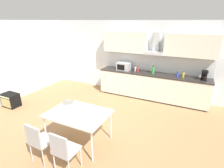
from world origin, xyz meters
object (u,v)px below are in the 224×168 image
Objects in this scene: bottle_red at (138,69)px; dining_table at (78,115)px; bottle_green at (153,70)px; chair_near_right at (63,149)px; coffee_maker at (204,75)px; bottle_blue at (178,75)px; pendant_lamp at (75,73)px; guitar_amp at (11,100)px; bottle_yellow at (183,75)px; chair_near_left at (39,139)px; bottle_white at (135,69)px; microwave at (124,66)px.

dining_table is (-0.35, -3.12, -0.32)m from bottle_red.
bottle_green is 4.07m from chair_near_right.
bottle_blue is at bearing -174.68° from coffee_maker.
pendant_lamp is (-1.71, -3.07, 0.66)m from bottle_blue.
guitar_amp is (-5.56, -2.67, -0.86)m from coffee_maker.
bottle_yellow is (0.17, 0.06, 0.01)m from bottle_blue.
dining_table is 1.54× the size of chair_near_left.
bottle_white is 0.16× the size of dining_table.
guitar_amp is 3.43m from pendant_lamp.
chair_near_right is at bearing -90.76° from bottle_red.
chair_near_left is (-2.02, -3.93, -0.47)m from bottle_blue.
bottle_green is at bearing 179.93° from bottle_yellow.
bottle_white is at bearing 179.93° from coffee_maker.
chair_near_left is 2.72× the size of pendant_lamp.
guitar_amp is (-3.08, 0.48, -0.48)m from dining_table.
bottle_red is (0.55, -0.00, -0.05)m from microwave.
bottle_white reaches higher than chair_near_right.
bottle_blue reaches higher than dining_table.
dining_table is at bearing -96.44° from bottle_red.
bottle_blue is at bearing 62.82° from chair_near_left.
guitar_amp is 1.62× the size of pendant_lamp.
coffee_maker reaches higher than bottle_blue.
bottle_red is 1.53m from bottle_yellow.
chair_near_left is at bearing -109.53° from pendant_lamp.
microwave is 0.55m from bottle_red.
bottle_yellow is 4.57m from chair_near_left.
bottle_blue is (0.81, -0.06, -0.05)m from bottle_green.
bottle_white reaches higher than bottle_yellow.
bottle_white reaches higher than bottle_blue.
bottle_white is 0.72× the size of bottle_green.
dining_table is at bearing -119.15° from bottle_blue.
microwave is at bearing -176.30° from bottle_white.
bottle_yellow is at bearing -0.60° from bottle_white.
pendant_lamp reaches higher than bottle_green.
bottle_red is (-2.13, -0.03, -0.06)m from coffee_maker.
pendant_lamp is at bearing -121.05° from bottle_yellow.
bottle_yellow is 0.24× the size of chair_near_left.
guitar_amp is at bearing 171.18° from dining_table.
dining_table is 0.93m from chair_near_left.
pendant_lamp is at bearing -106.04° from bottle_green.
bottle_yellow is 0.24× the size of chair_near_right.
pendant_lamp reaches higher than chair_near_right.
bottle_white is 3.22m from pendant_lamp.
pendant_lamp is at bearing 104.04° from dining_table.
bottle_yellow reaches higher than chair_near_left.
guitar_amp is (-4.79, -2.59, -0.79)m from bottle_blue.
bottle_red is 3.15m from dining_table.
microwave is 0.55× the size of chair_near_right.
bottle_white is 1.17× the size of bottle_blue.
chair_near_right is at bearing -111.68° from bottle_yellow.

